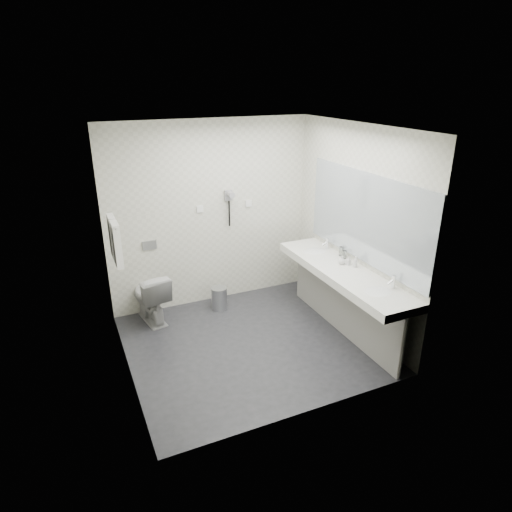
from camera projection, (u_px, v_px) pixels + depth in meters
name	position (u px, v px, depth m)	size (l,w,h in m)	color
floor	(250.00, 343.00, 5.33)	(2.80, 2.80, 0.00)	#26262B
ceiling	(248.00, 128.00, 4.40)	(2.80, 2.80, 0.00)	white
wall_back	(211.00, 215.00, 5.96)	(2.80, 2.80, 0.00)	silver
wall_front	(310.00, 295.00, 3.76)	(2.80, 2.80, 0.00)	silver
wall_left	(118.00, 267.00, 4.33)	(2.60, 2.60, 0.00)	silver
wall_right	(355.00, 229.00, 5.40)	(2.60, 2.60, 0.00)	silver
vanity_counter	(343.00, 273.00, 5.29)	(0.55, 2.20, 0.10)	white
vanity_panel	(342.00, 304.00, 5.46)	(0.03, 2.15, 0.75)	gray
vanity_post_near	(402.00, 347.00, 4.59)	(0.06, 0.06, 0.75)	silver
vanity_post_far	(302.00, 272.00, 6.35)	(0.06, 0.06, 0.75)	silver
mirror	(365.00, 218.00, 5.15)	(0.02, 2.20, 1.05)	#B2BCC6
basin_near	(378.00, 293.00, 4.73)	(0.40, 0.31, 0.05)	white
basin_far	(314.00, 252.00, 5.83)	(0.40, 0.31, 0.05)	white
faucet_near	(393.00, 282.00, 4.77)	(0.04, 0.04, 0.15)	silver
faucet_far	(327.00, 244.00, 5.87)	(0.04, 0.04, 0.15)	silver
soap_bottle_a	(349.00, 261.00, 5.38)	(0.05, 0.05, 0.11)	silver
soap_bottle_b	(342.00, 260.00, 5.39)	(0.08, 0.08, 0.11)	silver
soap_bottle_c	(355.00, 262.00, 5.31)	(0.05, 0.05, 0.14)	silver
glass_left	(344.00, 255.00, 5.57)	(0.06, 0.06, 0.10)	silver
glass_right	(341.00, 251.00, 5.65)	(0.06, 0.06, 0.12)	silver
toilet	(150.00, 297.00, 5.72)	(0.38, 0.67, 0.68)	white
flush_plate	(149.00, 245.00, 5.74)	(0.18, 0.02, 0.12)	#B2B5BA
pedal_bin	(219.00, 299.00, 6.08)	(0.22, 0.22, 0.30)	#B2B5BA
bin_lid	(219.00, 288.00, 6.02)	(0.22, 0.22, 0.01)	#B2B5BA
towel_rail	(111.00, 221.00, 4.70)	(0.02, 0.02, 0.62)	silver
towel_near	(117.00, 245.00, 4.67)	(0.07, 0.24, 0.48)	white
towel_far	(113.00, 237.00, 4.91)	(0.07, 0.24, 0.48)	white
dryer_cradle	(228.00, 195.00, 5.94)	(0.10, 0.04, 0.14)	gray
dryer_barrel	(230.00, 194.00, 5.87)	(0.08, 0.08, 0.14)	gray
dryer_cord	(229.00, 214.00, 6.02)	(0.02, 0.02, 0.35)	black
switch_plate_a	(200.00, 209.00, 5.86)	(0.09, 0.02, 0.09)	white
switch_plate_b	(249.00, 203.00, 6.13)	(0.09, 0.02, 0.09)	white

